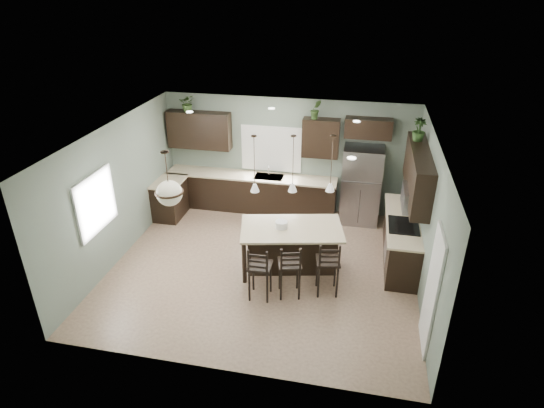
% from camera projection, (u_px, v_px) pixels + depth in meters
% --- Properties ---
extents(ground, '(6.00, 6.00, 0.00)m').
position_uv_depth(ground, '(263.00, 267.00, 9.23)').
color(ground, '#9E8466').
rests_on(ground, ground).
extents(pantry_door, '(0.04, 0.82, 2.04)m').
position_uv_depth(pantry_door, '(432.00, 292.00, 6.87)').
color(pantry_door, white).
rests_on(pantry_door, ground).
extents(window_back, '(1.35, 0.02, 1.00)m').
position_uv_depth(window_back, '(271.00, 149.00, 10.99)').
color(window_back, white).
rests_on(window_back, room_shell).
extents(window_left, '(0.02, 1.10, 1.00)m').
position_uv_depth(window_left, '(95.00, 203.00, 8.37)').
color(window_left, white).
rests_on(window_left, room_shell).
extents(left_return_cabs, '(0.60, 0.90, 0.90)m').
position_uv_depth(left_return_cabs, '(170.00, 199.00, 11.00)').
color(left_return_cabs, black).
rests_on(left_return_cabs, ground).
extents(left_return_countertop, '(0.66, 0.96, 0.04)m').
position_uv_depth(left_return_countertop, '(169.00, 182.00, 10.78)').
color(left_return_countertop, beige).
rests_on(left_return_countertop, left_return_cabs).
extents(back_lower_cabs, '(4.20, 0.60, 0.90)m').
position_uv_depth(back_lower_cabs, '(251.00, 193.00, 11.32)').
color(back_lower_cabs, black).
rests_on(back_lower_cabs, ground).
extents(back_countertop, '(4.20, 0.66, 0.04)m').
position_uv_depth(back_countertop, '(251.00, 176.00, 11.09)').
color(back_countertop, beige).
rests_on(back_countertop, back_lower_cabs).
extents(sink_inset, '(0.70, 0.45, 0.01)m').
position_uv_depth(sink_inset, '(269.00, 177.00, 11.00)').
color(sink_inset, gray).
rests_on(sink_inset, back_countertop).
extents(faucet, '(0.02, 0.02, 0.28)m').
position_uv_depth(faucet, '(268.00, 172.00, 10.91)').
color(faucet, silver).
rests_on(faucet, back_countertop).
extents(back_upper_left, '(1.55, 0.34, 0.90)m').
position_uv_depth(back_upper_left, '(199.00, 130.00, 10.99)').
color(back_upper_left, black).
rests_on(back_upper_left, room_shell).
extents(back_upper_right, '(0.85, 0.34, 0.90)m').
position_uv_depth(back_upper_right, '(321.00, 138.00, 10.46)').
color(back_upper_right, black).
rests_on(back_upper_right, room_shell).
extents(fridge_header, '(1.05, 0.34, 0.45)m').
position_uv_depth(fridge_header, '(368.00, 128.00, 10.14)').
color(fridge_header, black).
rests_on(fridge_header, room_shell).
extents(right_lower_cabs, '(0.60, 2.35, 0.90)m').
position_uv_depth(right_lower_cabs, '(401.00, 240.00, 9.30)').
color(right_lower_cabs, black).
rests_on(right_lower_cabs, ground).
extents(right_countertop, '(0.66, 2.35, 0.04)m').
position_uv_depth(right_countertop, '(403.00, 220.00, 9.09)').
color(right_countertop, beige).
rests_on(right_countertop, right_lower_cabs).
extents(cooktop, '(0.58, 0.75, 0.02)m').
position_uv_depth(cooktop, '(404.00, 226.00, 8.84)').
color(cooktop, black).
rests_on(cooktop, right_countertop).
extents(wall_oven_front, '(0.01, 0.72, 0.60)m').
position_uv_depth(wall_oven_front, '(386.00, 246.00, 9.12)').
color(wall_oven_front, gray).
rests_on(wall_oven_front, right_lower_cabs).
extents(right_upper_cabs, '(0.34, 2.35, 0.90)m').
position_uv_depth(right_upper_cabs, '(418.00, 173.00, 8.60)').
color(right_upper_cabs, black).
rests_on(right_upper_cabs, room_shell).
extents(microwave, '(0.40, 0.75, 0.40)m').
position_uv_depth(microwave, '(413.00, 198.00, 8.55)').
color(microwave, gray).
rests_on(microwave, right_upper_cabs).
extents(refrigerator, '(0.90, 0.74, 1.85)m').
position_uv_depth(refrigerator, '(361.00, 185.00, 10.60)').
color(refrigerator, gray).
rests_on(refrigerator, ground).
extents(kitchen_island, '(2.15, 1.50, 0.92)m').
position_uv_depth(kitchen_island, '(291.00, 248.00, 9.02)').
color(kitchen_island, black).
rests_on(kitchen_island, ground).
extents(serving_dish, '(0.24, 0.24, 0.14)m').
position_uv_depth(serving_dish, '(281.00, 224.00, 8.78)').
color(serving_dish, silver).
rests_on(serving_dish, kitchen_island).
extents(bar_stool_left, '(0.42, 0.42, 1.10)m').
position_uv_depth(bar_stool_left, '(260.00, 271.00, 8.14)').
color(bar_stool_left, black).
rests_on(bar_stool_left, ground).
extents(bar_stool_center, '(0.50, 0.50, 1.11)m').
position_uv_depth(bar_stool_center, '(289.00, 269.00, 8.20)').
color(bar_stool_center, black).
rests_on(bar_stool_center, ground).
extents(bar_stool_right, '(0.49, 0.49, 1.13)m').
position_uv_depth(bar_stool_right, '(328.00, 267.00, 8.26)').
color(bar_stool_right, black).
rests_on(bar_stool_right, ground).
extents(pendant_left, '(0.17, 0.17, 1.10)m').
position_uv_depth(pendant_left, '(254.00, 164.00, 8.21)').
color(pendant_left, white).
rests_on(pendant_left, room_shell).
extents(pendant_center, '(0.17, 0.17, 1.10)m').
position_uv_depth(pendant_center, '(293.00, 164.00, 8.21)').
color(pendant_center, white).
rests_on(pendant_center, room_shell).
extents(pendant_right, '(0.17, 0.17, 1.10)m').
position_uv_depth(pendant_right, '(332.00, 164.00, 8.22)').
color(pendant_right, white).
rests_on(pendant_right, room_shell).
extents(chandelier, '(0.48, 0.48, 0.97)m').
position_uv_depth(chandelier, '(168.00, 179.00, 7.46)').
color(chandelier, beige).
rests_on(chandelier, room_shell).
extents(plant_back_left, '(0.44, 0.40, 0.41)m').
position_uv_depth(plant_back_left, '(188.00, 103.00, 10.71)').
color(plant_back_left, '#375525').
rests_on(plant_back_left, back_upper_left).
extents(plant_back_right, '(0.30, 0.27, 0.44)m').
position_uv_depth(plant_back_right, '(316.00, 109.00, 10.16)').
color(plant_back_right, '#345223').
rests_on(plant_back_right, back_upper_right).
extents(plant_right_wall, '(0.31, 0.31, 0.45)m').
position_uv_depth(plant_right_wall, '(419.00, 130.00, 8.80)').
color(plant_right_wall, '#305224').
rests_on(plant_right_wall, right_upper_cabs).
extents(room_shell, '(6.00, 6.00, 6.00)m').
position_uv_depth(room_shell, '(262.00, 191.00, 8.46)').
color(room_shell, slate).
rests_on(room_shell, ground).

